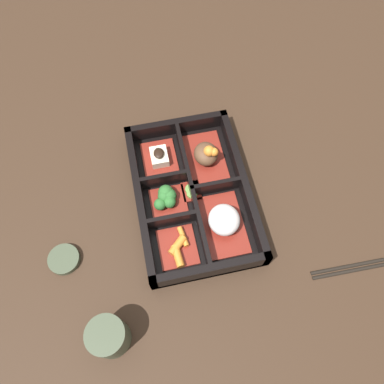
% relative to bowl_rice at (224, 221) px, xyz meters
% --- Properties ---
extents(ground_plane, '(3.00, 3.00, 0.00)m').
position_rel_bowl_rice_xyz_m(ground_plane, '(-0.08, -0.05, -0.03)').
color(ground_plane, '#382619').
extents(bento_base, '(0.33, 0.22, 0.01)m').
position_rel_bowl_rice_xyz_m(bento_base, '(-0.08, -0.05, -0.03)').
color(bento_base, black).
rests_on(bento_base, ground_plane).
extents(bento_rim, '(0.33, 0.22, 0.05)m').
position_rel_bowl_rice_xyz_m(bento_rim, '(-0.07, -0.05, -0.01)').
color(bento_rim, black).
rests_on(bento_rim, ground_plane).
extents(bowl_stew, '(0.13, 0.08, 0.06)m').
position_rel_bowl_rice_xyz_m(bowl_stew, '(-0.15, 0.00, -0.00)').
color(bowl_stew, maroon).
rests_on(bowl_stew, bento_base).
extents(bowl_rice, '(0.13, 0.08, 0.05)m').
position_rel_bowl_rice_xyz_m(bowl_rice, '(0.00, 0.00, 0.00)').
color(bowl_rice, maroon).
rests_on(bowl_rice, bento_base).
extents(bowl_tofu, '(0.09, 0.07, 0.03)m').
position_rel_bowl_rice_xyz_m(bowl_tofu, '(-0.17, -0.09, -0.01)').
color(bowl_tofu, maroon).
rests_on(bowl_tofu, bento_base).
extents(bowl_greens, '(0.07, 0.07, 0.04)m').
position_rel_bowl_rice_xyz_m(bowl_greens, '(-0.07, -0.10, -0.01)').
color(bowl_greens, maroon).
rests_on(bowl_greens, bento_base).
extents(bowl_carrots, '(0.08, 0.07, 0.02)m').
position_rel_bowl_rice_xyz_m(bowl_carrots, '(0.03, -0.09, -0.02)').
color(bowl_carrots, maroon).
rests_on(bowl_carrots, bento_base).
extents(bowl_pickles, '(0.04, 0.04, 0.01)m').
position_rel_bowl_rice_xyz_m(bowl_pickles, '(-0.08, -0.05, -0.02)').
color(bowl_pickles, maroon).
rests_on(bowl_pickles, bento_base).
extents(tea_cup, '(0.06, 0.06, 0.07)m').
position_rel_bowl_rice_xyz_m(tea_cup, '(0.16, -0.23, 0.00)').
color(tea_cup, '#424C38').
rests_on(tea_cup, ground_plane).
extents(chopsticks, '(0.02, 0.23, 0.01)m').
position_rel_bowl_rice_xyz_m(chopsticks, '(0.13, 0.25, -0.03)').
color(chopsticks, black).
rests_on(chopsticks, ground_plane).
extents(sauce_dish, '(0.06, 0.06, 0.01)m').
position_rel_bowl_rice_xyz_m(sauce_dish, '(0.00, -0.31, -0.03)').
color(sauce_dish, '#424C38').
rests_on(sauce_dish, ground_plane).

